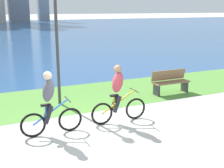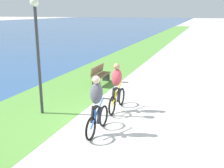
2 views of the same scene
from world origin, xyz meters
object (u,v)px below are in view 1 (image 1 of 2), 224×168
at_px(cyclist_lead, 118,94).
at_px(bench_far_along_path, 170,82).
at_px(lamppost_tall, 56,31).
at_px(cyclist_trailing, 50,104).

height_order(cyclist_lead, bench_far_along_path, cyclist_lead).
xyz_separation_m(cyclist_lead, bench_far_along_path, (3.11, 1.86, -0.39)).
distance_m(cyclist_lead, lamppost_tall, 3.07).
relative_size(cyclist_lead, cyclist_trailing, 1.02).
height_order(cyclist_trailing, bench_far_along_path, cyclist_trailing).
bearing_deg(cyclist_trailing, bench_far_along_path, 20.71).
bearing_deg(bench_far_along_path, lamppost_tall, 173.78).
xyz_separation_m(cyclist_lead, cyclist_trailing, (-1.96, -0.06, 0.00)).
bearing_deg(cyclist_lead, bench_far_along_path, 30.88).
height_order(cyclist_lead, lamppost_tall, lamppost_tall).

